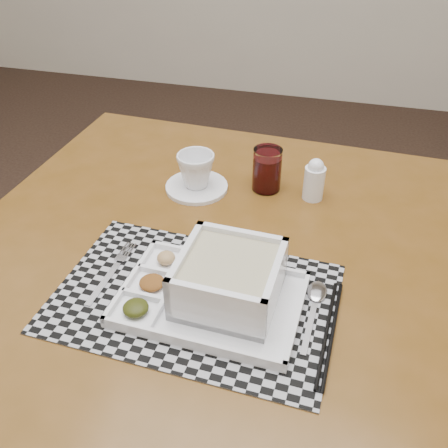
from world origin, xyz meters
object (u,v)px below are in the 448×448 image
(cup, at_px, (196,170))
(juice_glass, at_px, (267,171))
(serving_tray, at_px, (222,285))
(dining_table, at_px, (221,288))
(creamer_bottle, at_px, (314,180))

(cup, xyz_separation_m, juice_glass, (0.16, 0.04, -0.00))
(serving_tray, height_order, juice_glass, juice_glass)
(dining_table, xyz_separation_m, serving_tray, (0.04, -0.12, 0.13))
(dining_table, xyz_separation_m, creamer_bottle, (0.15, 0.26, 0.13))
(serving_tray, bearing_deg, cup, 114.13)
(serving_tray, distance_m, juice_glass, 0.39)
(juice_glass, distance_m, creamer_bottle, 0.11)
(cup, distance_m, juice_glass, 0.17)
(dining_table, distance_m, serving_tray, 0.18)
(creamer_bottle, bearing_deg, dining_table, -120.08)
(cup, xyz_separation_m, creamer_bottle, (0.27, 0.03, -0.00))
(dining_table, relative_size, juice_glass, 11.00)
(juice_glass, bearing_deg, dining_table, -98.25)
(dining_table, bearing_deg, juice_glass, 81.75)
(serving_tray, bearing_deg, juice_glass, 89.35)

